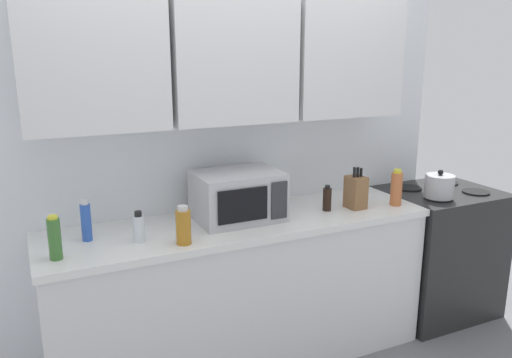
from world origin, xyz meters
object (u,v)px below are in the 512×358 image
object	(u,v)px
kettle	(439,186)
bottle_amber_vinegar	(183,226)
bottle_green_oil	(55,238)
bottle_blue_cleaner	(86,221)
knife_block	(356,192)
stove_range	(436,251)
bottle_clear_tall	(139,228)
bottle_spice_jar	(396,188)
bottle_soy_dark	(327,199)
microwave	(238,196)

from	to	relation	value
kettle	bottle_amber_vinegar	bearing A→B (deg)	-178.28
bottle_green_oil	bottle_blue_cleaner	bearing A→B (deg)	48.85
kettle	knife_block	xyz separation A→B (m)	(-0.61, 0.07, 0.02)
stove_range	bottle_clear_tall	world-z (taller)	bottle_clear_tall
stove_range	bottle_spice_jar	world-z (taller)	bottle_spice_jar
bottle_green_oil	bottle_soy_dark	bearing A→B (deg)	3.33
microwave	stove_range	bearing A→B (deg)	-1.81
bottle_clear_tall	bottle_blue_cleaner	world-z (taller)	bottle_blue_cleaner
bottle_green_oil	bottle_soy_dark	size ratio (longest dim) A/B	1.36
bottle_soy_dark	kettle	bearing A→B (deg)	-7.61
kettle	bottle_green_oil	world-z (taller)	bottle_green_oil
knife_block	bottle_soy_dark	xyz separation A→B (m)	(-0.19, 0.03, -0.03)
bottle_clear_tall	bottle_blue_cleaner	size ratio (longest dim) A/B	0.75
stove_range	bottle_clear_tall	size ratio (longest dim) A/B	5.59
knife_block	bottle_clear_tall	size ratio (longest dim) A/B	1.61
microwave	bottle_soy_dark	size ratio (longest dim) A/B	3.05
bottle_spice_jar	stove_range	bearing A→B (deg)	13.75
microwave	bottle_green_oil	world-z (taller)	microwave
bottle_blue_cleaner	bottle_spice_jar	bearing A→B (deg)	-5.90
kettle	microwave	size ratio (longest dim) A/B	0.39
bottle_green_oil	bottle_clear_tall	size ratio (longest dim) A/B	1.31
stove_range	bottle_clear_tall	xyz separation A→B (m)	(-2.12, -0.07, 0.52)
bottle_clear_tall	bottle_blue_cleaner	distance (m)	0.27
microwave	bottle_clear_tall	size ratio (longest dim) A/B	2.94
kettle	bottle_soy_dark	bearing A→B (deg)	172.39
bottle_clear_tall	knife_block	bearing A→B (deg)	0.10
microwave	bottle_green_oil	xyz separation A→B (m)	(-1.00, -0.17, -0.04)
microwave	bottle_soy_dark	xyz separation A→B (m)	(0.55, -0.08, -0.07)
stove_range	bottle_green_oil	bearing A→B (deg)	-177.18
knife_block	stove_range	bearing A→B (deg)	4.83
bottle_green_oil	bottle_blue_cleaner	size ratio (longest dim) A/B	0.98
bottle_amber_vinegar	bottle_soy_dark	bearing A→B (deg)	9.44
stove_range	bottle_green_oil	xyz separation A→B (m)	(-2.52, -0.12, 0.55)
bottle_spice_jar	kettle	bearing A→B (deg)	-2.38
knife_block	bottle_amber_vinegar	world-z (taller)	knife_block
kettle	microwave	distance (m)	1.36
knife_block	bottle_green_oil	world-z (taller)	knife_block
stove_range	bottle_amber_vinegar	world-z (taller)	bottle_amber_vinegar
knife_block	bottle_green_oil	xyz separation A→B (m)	(-1.74, -0.06, 0.00)
stove_range	knife_block	xyz separation A→B (m)	(-0.78, -0.07, 0.55)
bottle_amber_vinegar	bottle_clear_tall	bearing A→B (deg)	147.62
bottle_spice_jar	bottle_clear_tall	bearing A→B (deg)	177.94
bottle_green_oil	bottle_soy_dark	xyz separation A→B (m)	(1.55, 0.09, -0.03)
bottle_clear_tall	bottle_soy_dark	bearing A→B (deg)	1.70
kettle	microwave	xyz separation A→B (m)	(-1.35, 0.19, 0.05)
bottle_amber_vinegar	bottle_green_oil	bearing A→B (deg)	173.50
stove_range	bottle_blue_cleaner	world-z (taller)	bottle_blue_cleaner
bottle_blue_cleaner	knife_block	bearing A→B (deg)	-4.73
kettle	bottle_green_oil	distance (m)	2.35
bottle_spice_jar	bottle_clear_tall	distance (m)	1.60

